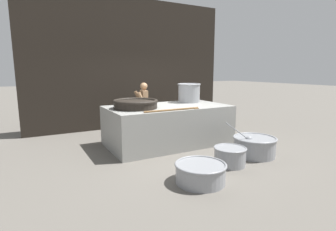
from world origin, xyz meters
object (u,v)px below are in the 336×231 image
at_px(prep_bowl_extra, 230,155).
at_px(prep_bowl_vegetables, 254,145).
at_px(cook, 144,107).
at_px(prep_bowl_meat, 200,172).
at_px(stock_pot, 189,92).
at_px(giant_wok_near, 136,104).

bearing_deg(prep_bowl_extra, prep_bowl_vegetables, 12.15).
height_order(cook, prep_bowl_vegetables, cook).
distance_m(cook, prep_bowl_meat, 3.68).
xyz_separation_m(cook, prep_bowl_extra, (0.47, -3.20, -0.63)).
xyz_separation_m(stock_pot, cook, (-1.04, 0.82, -0.43)).
relative_size(giant_wok_near, cook, 0.70).
bearing_deg(prep_bowl_extra, cook, 98.39).
bearing_deg(cook, stock_pot, 152.24).
distance_m(prep_bowl_vegetables, prep_bowl_meat, 1.97).
xyz_separation_m(giant_wok_near, stock_pot, (1.78, 0.41, 0.16)).
relative_size(stock_pot, cook, 0.42).
xyz_separation_m(prep_bowl_meat, prep_bowl_extra, (1.00, 0.39, 0.02)).
xyz_separation_m(giant_wok_near, prep_bowl_extra, (1.22, -1.97, -0.90)).
distance_m(stock_pot, prep_bowl_vegetables, 2.44).
bearing_deg(prep_bowl_vegetables, giant_wok_near, 139.69).
xyz_separation_m(stock_pot, prep_bowl_vegetables, (0.31, -2.19, -1.03)).
distance_m(cook, prep_bowl_extra, 3.29).
distance_m(giant_wok_near, prep_bowl_vegetables, 2.88).
xyz_separation_m(giant_wok_near, prep_bowl_meat, (0.21, -2.36, -0.92)).
relative_size(prep_bowl_meat, prep_bowl_extra, 1.35).
bearing_deg(prep_bowl_extra, stock_pot, 76.63).
bearing_deg(prep_bowl_extra, prep_bowl_meat, -158.69).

